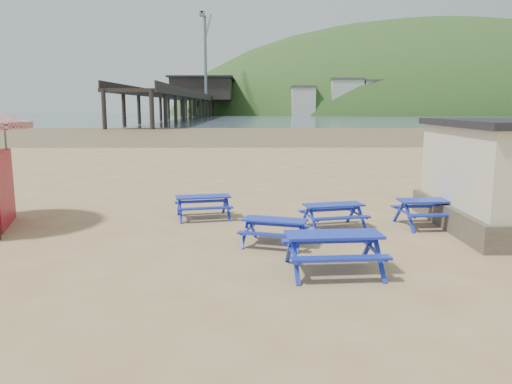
{
  "coord_description": "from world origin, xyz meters",
  "views": [
    {
      "loc": [
        1.29,
        -13.15,
        3.52
      ],
      "look_at": [
        1.38,
        1.5,
        1.0
      ],
      "focal_mm": 35.0,
      "sensor_mm": 36.0,
      "label": 1
    }
  ],
  "objects": [
    {
      "name": "ground",
      "position": [
        0.0,
        0.0,
        0.0
      ],
      "size": [
        400.0,
        400.0,
        0.0
      ],
      "primitive_type": "plane",
      "color": "tan",
      "rests_on": "ground"
    },
    {
      "name": "wet_sand",
      "position": [
        0.0,
        55.0,
        0.0
      ],
      "size": [
        400.0,
        400.0,
        0.0
      ],
      "primitive_type": "plane",
      "color": "olive",
      "rests_on": "ground"
    },
    {
      "name": "sea",
      "position": [
        0.0,
        170.0,
        0.01
      ],
      "size": [
        400.0,
        400.0,
        0.0
      ],
      "primitive_type": "plane",
      "color": "#465764",
      "rests_on": "ground"
    },
    {
      "name": "picnic_table_blue_a",
      "position": [
        -0.29,
        2.42,
        0.36
      ],
      "size": [
        1.97,
        1.71,
        0.72
      ],
      "rotation": [
        0.0,
        0.0,
        0.21
      ],
      "color": "#1B2EB1",
      "rests_on": "ground"
    },
    {
      "name": "picnic_table_blue_b",
      "position": [
        3.64,
        1.05,
        0.36
      ],
      "size": [
        1.99,
        1.74,
        0.72
      ],
      "rotation": [
        0.0,
        0.0,
        0.23
      ],
      "color": "#1B2EB1",
      "rests_on": "ground"
    },
    {
      "name": "picnic_table_blue_c",
      "position": [
        6.58,
        1.26,
        0.41
      ],
      "size": [
        2.07,
        1.73,
        0.81
      ],
      "rotation": [
        0.0,
        0.0,
        0.09
      ],
      "color": "#1B2EB1",
      "rests_on": "ground"
    },
    {
      "name": "picnic_table_blue_d",
      "position": [
        1.85,
        -0.73,
        0.34
      ],
      "size": [
        1.94,
        1.73,
        0.68
      ],
      "rotation": [
        0.0,
        0.0,
        -0.3
      ],
      "color": "#1B2EB1",
      "rests_on": "ground"
    },
    {
      "name": "picnic_table_blue_f",
      "position": [
        3.01,
        -2.86,
        0.43
      ],
      "size": [
        2.15,
        1.79,
        0.85
      ],
      "rotation": [
        0.0,
        0.0,
        0.08
      ],
      "color": "#1B2EB1",
      "rests_on": "ground"
    },
    {
      "name": "pier",
      "position": [
        -17.99,
        178.23,
        5.46
      ],
      "size": [
        24.0,
        220.0,
        39.29
      ],
      "color": "black",
      "rests_on": "ground"
    },
    {
      "name": "headland_town",
      "position": [
        90.0,
        229.68,
        -9.91
      ],
      "size": [
        264.0,
        144.0,
        108.0
      ],
      "color": "#2D4C1E",
      "rests_on": "ground"
    }
  ]
}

